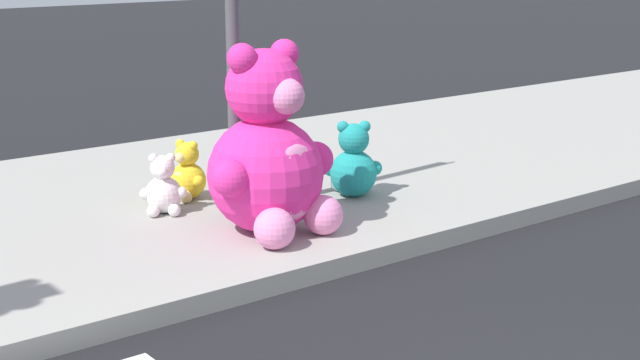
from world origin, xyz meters
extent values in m
cube|color=#9E9B93|center=(0.00, 5.20, 0.07)|extent=(28.00, 4.40, 0.15)
cylinder|color=#4C4C51|center=(1.00, 4.40, 1.75)|extent=(0.11, 0.11, 3.20)
sphere|color=#F22D93|center=(0.92, 3.85, 0.60)|extent=(0.89, 0.89, 0.89)
ellipsoid|color=pink|center=(0.95, 3.53, 0.60)|extent=(0.51, 0.25, 0.58)
sphere|color=#F22D93|center=(0.92, 3.85, 1.26)|extent=(0.59, 0.59, 0.59)
sphere|color=pink|center=(0.94, 3.60, 1.23)|extent=(0.27, 0.27, 0.27)
sphere|color=#F22D93|center=(1.12, 3.87, 1.50)|extent=(0.22, 0.22, 0.22)
sphere|color=#F22D93|center=(1.35, 3.79, 0.66)|extent=(0.28, 0.28, 0.28)
sphere|color=pink|center=(1.20, 3.50, 0.30)|extent=(0.31, 0.31, 0.31)
sphere|color=#F22D93|center=(0.71, 3.83, 1.50)|extent=(0.22, 0.22, 0.22)
sphere|color=#F22D93|center=(0.51, 3.69, 0.66)|extent=(0.28, 0.28, 0.28)
sphere|color=pink|center=(0.71, 3.45, 0.30)|extent=(0.31, 0.31, 0.31)
sphere|color=white|center=(0.52, 4.76, 0.30)|extent=(0.31, 0.31, 0.31)
ellipsoid|color=white|center=(0.47, 4.66, 0.30)|extent=(0.18, 0.14, 0.20)
sphere|color=white|center=(0.52, 4.76, 0.53)|extent=(0.20, 0.20, 0.20)
sphere|color=white|center=(0.48, 4.69, 0.52)|extent=(0.09, 0.09, 0.09)
sphere|color=white|center=(0.59, 4.72, 0.61)|extent=(0.08, 0.08, 0.08)
sphere|color=white|center=(0.63, 4.65, 0.33)|extent=(0.10, 0.10, 0.10)
sphere|color=white|center=(0.53, 4.60, 0.20)|extent=(0.10, 0.10, 0.10)
sphere|color=white|center=(0.46, 4.79, 0.61)|extent=(0.08, 0.08, 0.08)
sphere|color=white|center=(0.38, 4.80, 0.33)|extent=(0.10, 0.10, 0.10)
sphere|color=white|center=(0.39, 4.69, 0.20)|extent=(0.10, 0.10, 0.10)
sphere|color=red|center=(1.67, 5.12, 0.32)|extent=(0.34, 0.34, 0.34)
ellipsoid|color=#DB7B7B|center=(1.57, 5.20, 0.32)|extent=(0.18, 0.19, 0.22)
sphere|color=red|center=(1.67, 5.12, 0.58)|extent=(0.23, 0.23, 0.23)
sphere|color=#DB7B7B|center=(1.59, 5.18, 0.56)|extent=(0.10, 0.10, 0.10)
sphere|color=red|center=(1.62, 5.06, 0.67)|extent=(0.09, 0.09, 0.09)
sphere|color=red|center=(1.53, 5.02, 0.35)|extent=(0.11, 0.11, 0.11)
sphere|color=#DB7B7B|center=(1.49, 5.14, 0.21)|extent=(0.12, 0.12, 0.12)
sphere|color=red|center=(1.72, 5.18, 0.67)|extent=(0.09, 0.09, 0.09)
sphere|color=red|center=(1.74, 5.27, 0.35)|extent=(0.11, 0.11, 0.11)
sphere|color=#DB7B7B|center=(1.61, 5.28, 0.21)|extent=(0.12, 0.12, 0.12)
sphere|color=teal|center=(2.08, 4.20, 0.36)|extent=(0.41, 0.41, 0.41)
ellipsoid|color=#7BBFBC|center=(2.16, 4.32, 0.36)|extent=(0.24, 0.20, 0.27)
sphere|color=teal|center=(2.08, 4.20, 0.66)|extent=(0.27, 0.27, 0.27)
sphere|color=#7BBFBC|center=(2.14, 4.29, 0.64)|extent=(0.12, 0.12, 0.12)
sphere|color=teal|center=(2.00, 4.25, 0.77)|extent=(0.10, 0.10, 0.10)
sphere|color=teal|center=(1.94, 4.35, 0.39)|extent=(0.13, 0.13, 0.13)
sphere|color=#7BBFBC|center=(2.08, 4.40, 0.22)|extent=(0.14, 0.14, 0.14)
sphere|color=teal|center=(2.15, 4.15, 0.77)|extent=(0.10, 0.10, 0.10)
sphere|color=teal|center=(2.27, 4.13, 0.39)|extent=(0.13, 0.13, 0.13)
sphere|color=#7BBFBC|center=(2.27, 4.28, 0.22)|extent=(0.14, 0.14, 0.14)
sphere|color=yellow|center=(0.90, 5.02, 0.31)|extent=(0.32, 0.32, 0.32)
ellipsoid|color=#F0DB80|center=(0.79, 4.98, 0.31)|extent=(0.12, 0.19, 0.20)
sphere|color=yellow|center=(0.90, 5.02, 0.54)|extent=(0.21, 0.21, 0.21)
sphere|color=#F0DB80|center=(0.82, 4.99, 0.53)|extent=(0.09, 0.09, 0.09)
sphere|color=yellow|center=(0.92, 4.95, 0.63)|extent=(0.08, 0.08, 0.08)
sphere|color=yellow|center=(0.91, 4.86, 0.33)|extent=(0.10, 0.10, 0.10)
sphere|color=#F0DB80|center=(0.80, 4.89, 0.20)|extent=(0.11, 0.11, 0.11)
sphere|color=yellow|center=(0.88, 5.09, 0.63)|extent=(0.08, 0.08, 0.08)
sphere|color=yellow|center=(0.81, 5.14, 0.33)|extent=(0.10, 0.10, 0.10)
sphere|color=#F0DB80|center=(0.74, 5.05, 0.20)|extent=(0.11, 0.11, 0.11)
camera|label=1|loc=(-2.96, -1.86, 2.35)|focal=52.48mm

